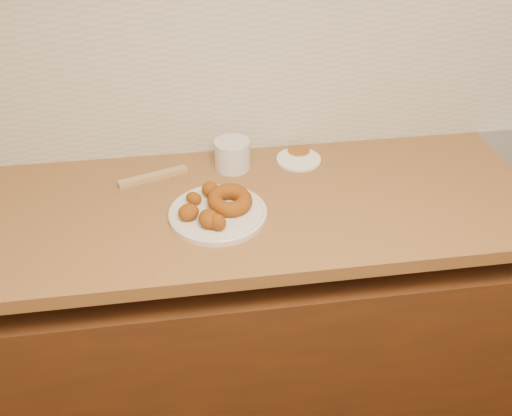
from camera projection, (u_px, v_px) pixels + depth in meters
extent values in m
cube|color=#552A10|center=(342.00, 315.00, 1.85)|extent=(3.60, 0.60, 0.77)
cube|color=#965E38|center=(129.00, 216.00, 1.48)|extent=(2.30, 0.62, 0.04)
cube|color=beige|center=(341.00, 52.00, 1.61)|extent=(3.60, 0.02, 0.60)
cylinder|color=beige|center=(218.00, 214.00, 1.45)|extent=(0.26, 0.26, 0.01)
torus|color=#803902|center=(230.00, 200.00, 1.45)|extent=(0.17, 0.17, 0.05)
ellipsoid|color=#803902|center=(194.00, 198.00, 1.46)|extent=(0.06, 0.06, 0.03)
ellipsoid|color=#803902|center=(189.00, 212.00, 1.40)|extent=(0.07, 0.07, 0.04)
ellipsoid|color=#803902|center=(209.00, 219.00, 1.38)|extent=(0.07, 0.07, 0.05)
ellipsoid|color=#803902|center=(218.00, 222.00, 1.36)|extent=(0.06, 0.06, 0.05)
ellipsoid|color=#803902|center=(210.00, 189.00, 1.48)|extent=(0.05, 0.04, 0.05)
cylinder|color=silver|center=(232.00, 155.00, 1.62)|extent=(0.14, 0.14, 0.09)
cylinder|color=white|center=(299.00, 159.00, 1.68)|extent=(0.17, 0.17, 0.01)
cylinder|color=#B67532|center=(299.00, 152.00, 1.71)|extent=(0.08, 0.08, 0.01)
cube|color=tan|center=(153.00, 177.00, 1.59)|extent=(0.20, 0.09, 0.02)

